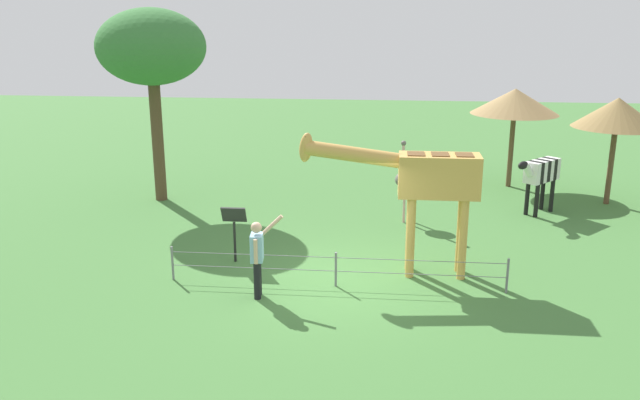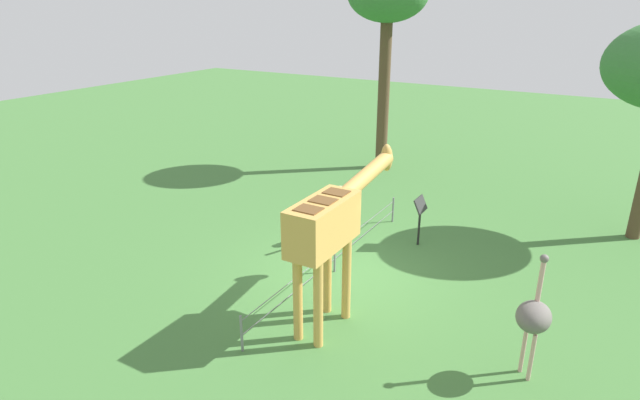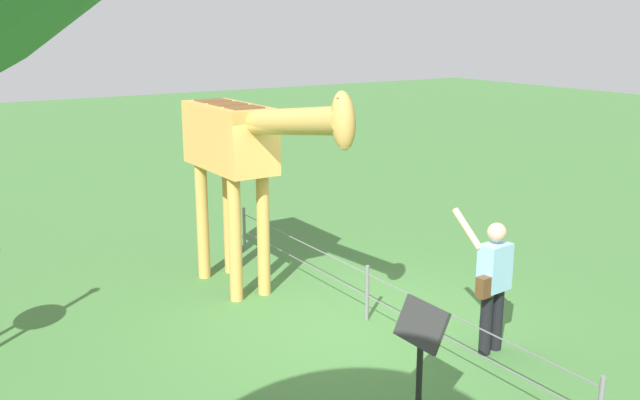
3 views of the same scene
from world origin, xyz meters
name	(u,v)px [view 2 (image 2 of 3)]	position (x,y,z in m)	size (l,w,h in m)	color
ground_plane	(344,274)	(0.00, 0.00, 0.00)	(60.00, 60.00, 0.00)	#427538
giraffe	(332,223)	(-1.77, -0.65, 2.11)	(3.85, 0.70, 3.10)	gold
visitor	(340,211)	(1.51, 0.92, 0.90)	(0.65, 0.58, 1.69)	black
ostrich	(534,317)	(-1.58, -4.35, 1.18)	(0.70, 0.56, 2.25)	#CC9E93
info_sign	(420,211)	(2.41, -0.94, 0.95)	(0.56, 0.21, 1.32)	black
wire_fence	(335,256)	(0.00, 0.25, 0.40)	(7.05, 0.05, 0.75)	slate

